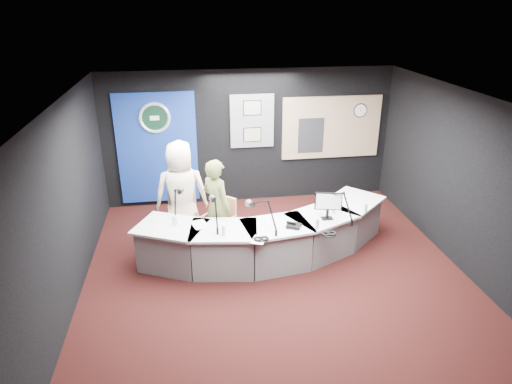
{
  "coord_description": "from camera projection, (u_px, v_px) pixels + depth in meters",
  "views": [
    {
      "loc": [
        -1.25,
        -6.11,
        4.08
      ],
      "look_at": [
        -0.2,
        0.8,
        1.1
      ],
      "focal_mm": 32.0,
      "sensor_mm": 36.0,
      "label": 1
    }
  ],
  "objects": [
    {
      "name": "backdrop_panel",
      "position": [
        157.0,
        149.0,
        9.27
      ],
      "size": [
        1.6,
        0.05,
        2.3
      ],
      "primitive_type": "cube",
      "color": "navy",
      "rests_on": "wall_back"
    },
    {
      "name": "wall_left",
      "position": [
        67.0,
        206.0,
        6.36
      ],
      "size": [
        0.02,
        6.0,
        2.8
      ],
      "primitive_type": "cube",
      "color": "black",
      "rests_on": "ground"
    },
    {
      "name": "ground",
      "position": [
        276.0,
        273.0,
        7.33
      ],
      "size": [
        6.0,
        6.0,
        0.0
      ],
      "primitive_type": "plane",
      "color": "black",
      "rests_on": "ground"
    },
    {
      "name": "paper_stack",
      "position": [
        200.0,
        224.0,
        7.27
      ],
      "size": [
        0.31,
        0.37,
        0.0
      ],
      "primitive_type": "cube",
      "rotation": [
        0.0,
        0.0,
        0.29
      ],
      "color": "white",
      "rests_on": "broadcast_desk"
    },
    {
      "name": "equipment_rack",
      "position": [
        311.0,
        136.0,
        9.63
      ],
      "size": [
        0.55,
        0.02,
        0.75
      ],
      "primitive_type": "cube",
      "color": "black",
      "rests_on": "booth_window_frame"
    },
    {
      "name": "boom_mic_b",
      "position": [
        215.0,
        208.0,
        7.13
      ],
      "size": [
        0.16,
        0.74,
        0.6
      ],
      "primitive_type": null,
      "color": "black",
      "rests_on": "broadcast_desk"
    },
    {
      "name": "wall_front",
      "position": [
        343.0,
        325.0,
        4.05
      ],
      "size": [
        6.0,
        0.02,
        2.8
      ],
      "primitive_type": "cube",
      "color": "black",
      "rests_on": "ground"
    },
    {
      "name": "armchair_left",
      "position": [
        183.0,
        218.0,
        8.14
      ],
      "size": [
        0.55,
        0.55,
        0.92
      ],
      "primitive_type": null,
      "rotation": [
        0.0,
        0.0,
        0.07
      ],
      "color": "tan",
      "rests_on": "ground"
    },
    {
      "name": "headphones_near",
      "position": [
        329.0,
        234.0,
        6.95
      ],
      "size": [
        0.24,
        0.24,
        0.04
      ],
      "primitive_type": "torus",
      "color": "black",
      "rests_on": "broadcast_desk"
    },
    {
      "name": "framed_photo_lower",
      "position": [
        252.0,
        135.0,
        9.43
      ],
      "size": [
        0.34,
        0.02,
        0.27
      ],
      "primitive_type": "cube",
      "color": "gray",
      "rests_on": "pinboard"
    },
    {
      "name": "pinboard",
      "position": [
        252.0,
        121.0,
        9.35
      ],
      "size": [
        0.9,
        0.04,
        1.1
      ],
      "primitive_type": "cube",
      "color": "slate",
      "rests_on": "wall_back"
    },
    {
      "name": "boom_mic_a",
      "position": [
        178.0,
        200.0,
        7.43
      ],
      "size": [
        0.22,
        0.73,
        0.6
      ],
      "primitive_type": null,
      "color": "black",
      "rests_on": "broadcast_desk"
    },
    {
      "name": "boom_mic_d",
      "position": [
        336.0,
        203.0,
        7.29
      ],
      "size": [
        0.53,
        0.58,
        0.6
      ],
      "primitive_type": null,
      "color": "black",
      "rests_on": "broadcast_desk"
    },
    {
      "name": "wall_clock",
      "position": [
        360.0,
        110.0,
        9.58
      ],
      "size": [
        0.28,
        0.01,
        0.28
      ],
      "primitive_type": "cylinder",
      "rotation": [
        1.57,
        0.0,
        0.0
      ],
      "color": "white",
      "rests_on": "booth_window_frame"
    },
    {
      "name": "person_man",
      "position": [
        181.0,
        193.0,
        7.95
      ],
      "size": [
        0.93,
        0.62,
        1.88
      ],
      "primitive_type": "imported",
      "rotation": [
        0.0,
        0.0,
        3.16
      ],
      "color": "#FDE6CA",
      "rests_on": "ground"
    },
    {
      "name": "water_bottles",
      "position": [
        275.0,
        219.0,
        7.25
      ],
      "size": [
        3.23,
        0.58,
        0.18
      ],
      "primitive_type": null,
      "color": "silver",
      "rests_on": "broadcast_desk"
    },
    {
      "name": "headphones_far",
      "position": [
        261.0,
        239.0,
        6.81
      ],
      "size": [
        0.2,
        0.2,
        0.03
      ],
      "primitive_type": "torus",
      "color": "black",
      "rests_on": "broadcast_desk"
    },
    {
      "name": "person_woman",
      "position": [
        217.0,
        207.0,
        7.68
      ],
      "size": [
        0.7,
        0.73,
        1.68
      ],
      "primitive_type": "imported",
      "rotation": [
        0.0,
        0.0,
        2.25
      ],
      "color": "olive",
      "rests_on": "ground"
    },
    {
      "name": "seal_center",
      "position": [
        155.0,
        118.0,
        8.99
      ],
      "size": [
        0.48,
        0.01,
        0.48
      ],
      "primitive_type": "cylinder",
      "rotation": [
        1.57,
        0.0,
        0.0
      ],
      "color": "black",
      "rests_on": "backdrop_panel"
    },
    {
      "name": "booth_glow",
      "position": [
        332.0,
        128.0,
        9.65
      ],
      "size": [
        2.0,
        0.02,
        1.2
      ],
      "primitive_type": "cube",
      "color": "#FFF1A1",
      "rests_on": "booth_window_frame"
    },
    {
      "name": "armchair_right",
      "position": [
        217.0,
        223.0,
        7.8
      ],
      "size": [
        0.85,
        0.85,
        1.06
      ],
      "primitive_type": null,
      "rotation": [
        0.0,
        0.0,
        -0.73
      ],
      "color": "tan",
      "rests_on": "ground"
    },
    {
      "name": "wall_right",
      "position": [
        464.0,
        182.0,
        7.19
      ],
      "size": [
        0.02,
        6.0,
        2.8
      ],
      "primitive_type": "cube",
      "color": "black",
      "rests_on": "ground"
    },
    {
      "name": "notepad",
      "position": [
        259.0,
        240.0,
        6.81
      ],
      "size": [
        0.28,
        0.32,
        0.0
      ],
      "primitive_type": "cube",
      "rotation": [
        0.0,
        0.0,
        -0.41
      ],
      "color": "white",
      "rests_on": "broadcast_desk"
    },
    {
      "name": "agency_seal",
      "position": [
        155.0,
        118.0,
        8.98
      ],
      "size": [
        0.63,
        0.07,
        0.63
      ],
      "primitive_type": "torus",
      "rotation": [
        1.57,
        0.0,
        0.0
      ],
      "color": "silver",
      "rests_on": "backdrop_panel"
    },
    {
      "name": "booth_window_frame",
      "position": [
        331.0,
        127.0,
        9.66
      ],
      "size": [
        2.12,
        0.06,
        1.32
      ],
      "primitive_type": "cube",
      "color": "tan",
      "rests_on": "wall_back"
    },
    {
      "name": "wall_back",
      "position": [
        250.0,
        137.0,
        9.51
      ],
      "size": [
        6.0,
        0.02,
        2.8
      ],
      "primitive_type": "cube",
      "color": "black",
      "rests_on": "ground"
    },
    {
      "name": "ceiling",
      "position": [
        279.0,
        100.0,
        6.23
      ],
      "size": [
        6.0,
        6.0,
        0.02
      ],
      "primitive_type": "cube",
      "color": "silver",
      "rests_on": "ground"
    },
    {
      "name": "broadcast_desk",
      "position": [
        267.0,
        237.0,
        7.67
      ],
      "size": [
        4.5,
        1.9,
        0.75
      ],
      "primitive_type": null,
      "color": "silver",
      "rests_on": "ground"
    },
    {
      "name": "boom_mic_c",
      "position": [
        262.0,
        212.0,
        7.01
      ],
      "size": [
        0.47,
        0.63,
        0.6
      ],
      "primitive_type": null,
      "color": "black",
      "rests_on": "broadcast_desk"
    },
    {
      "name": "computer_monitor",
      "position": [
        328.0,
        201.0,
        7.33
      ],
      "size": [
        0.48,
        0.14,
        0.33
      ],
      "primitive_type": "cube",
      "rotation": [
        0.0,
        0.0,
        -0.23
      ],
      "color": "black",
      "rests_on": "broadcast_desk"
    },
    {
      "name": "desk_phone",
      "position": [
        294.0,
        226.0,
        7.17
      ],
      "size": [
        0.27,
        0.26,
        0.05
      ],
      "primitive_type": "cube",
      "rotation": [
        0.0,
        0.0,
        -0.51
      ],
      "color": "black",
      "rests_on": "broadcast_desk"
    },
    {
      "name": "draped_jacket",
      "position": [
        182.0,
        204.0,
        8.3
      ],
      "size": [
        0.51,
        0.13,
        0.7
      ],
      "primitive_type": "cube",
      "rotation": [
        0.0,
        0.0,
        0.07
      ],
      "color": "slate",
      "rests_on": "armchair_left"
    },
    {
      "name": "framed_photo_upper",
      "position": [
        252.0,
        108.0,
        9.21
      ],
      "size": [
        0.34,
        0.02,
        0.27
      ],
      "primitive_type": "cube",
      "color": "gray",
      "rests_on": "pinboard"
    }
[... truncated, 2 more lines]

